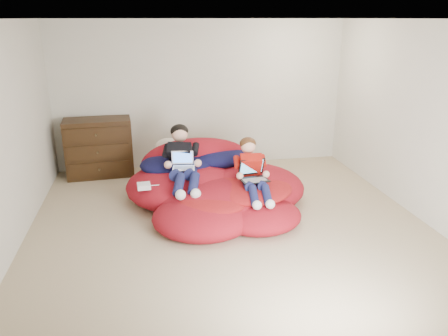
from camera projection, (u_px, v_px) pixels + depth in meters
room_shell at (229, 208)px, 5.53m from camera, size 5.10×5.10×2.77m
dresser at (99, 148)px, 7.21m from camera, size 1.10×0.63×0.96m
beanbag_pile at (214, 187)px, 6.14m from camera, size 2.54×2.37×0.87m
cream_pillow at (168, 146)px, 6.78m from camera, size 0.40×0.26×0.26m
older_boy at (182, 157)px, 6.05m from camera, size 0.43×1.26×0.72m
younger_boy at (252, 169)px, 5.77m from camera, size 0.33×1.04×0.68m
laptop_white at (183, 163)px, 5.95m from camera, size 0.32×0.30×0.22m
laptop_black at (253, 174)px, 5.73m from camera, size 0.39×0.38×0.25m
power_adapter at (144, 186)px, 5.72m from camera, size 0.18×0.18×0.06m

